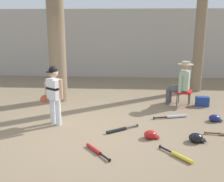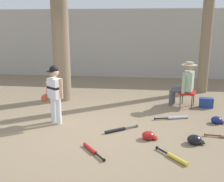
{
  "view_description": "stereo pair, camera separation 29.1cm",
  "coord_description": "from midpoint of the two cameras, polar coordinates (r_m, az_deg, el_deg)",
  "views": [
    {
      "loc": [
        0.91,
        -5.1,
        2.18
      ],
      "look_at": [
        0.56,
        0.48,
        0.75
      ],
      "focal_mm": 42.64,
      "sensor_mm": 36.0,
      "label": 1
    },
    {
      "loc": [
        1.2,
        -5.07,
        2.18
      ],
      "look_at": [
        0.56,
        0.48,
        0.75
      ],
      "focal_mm": 42.64,
      "sensor_mm": 36.0,
      "label": 2
    }
  ],
  "objects": [
    {
      "name": "bat_yellow_trainer",
      "position": [
        4.65,
        15.16,
        -13.66
      ],
      "size": [
        0.5,
        0.59,
        0.07
      ],
      "color": "yellow",
      "rests_on": "ground"
    },
    {
      "name": "ground_plane",
      "position": [
        5.63,
        -4.78,
        -8.47
      ],
      "size": [
        60.0,
        60.0,
        0.0
      ],
      "primitive_type": "plane",
      "color": "#7F6B51"
    },
    {
      "name": "seated_spectator",
      "position": [
        7.38,
        16.36,
        1.73
      ],
      "size": [
        0.68,
        0.54,
        1.2
      ],
      "color": "#47474C",
      "rests_on": "ground"
    },
    {
      "name": "bat_aluminum_silver",
      "position": [
        6.46,
        14.71,
        -5.55
      ],
      "size": [
        0.81,
        0.28,
        0.07
      ],
      "color": "#B7BCC6",
      "rests_on": "ground"
    },
    {
      "name": "tree_behind_spectator",
      "position": [
        8.97,
        20.55,
        12.14
      ],
      "size": [
        0.53,
        0.53,
        4.5
      ],
      "color": "#7F6B51",
      "rests_on": "ground"
    },
    {
      "name": "handbag_beside_stool",
      "position": [
        7.53,
        20.61,
        -2.38
      ],
      "size": [
        0.35,
        0.2,
        0.26
      ],
      "primitive_type": "cube",
      "rotation": [
        0.0,
        0.0,
        -0.05
      ],
      "color": "navy",
      "rests_on": "ground"
    },
    {
      "name": "batting_helmet_navy",
      "position": [
        6.47,
        22.77,
        -5.81
      ],
      "size": [
        0.3,
        0.23,
        0.17
      ],
      "color": "navy",
      "rests_on": "ground"
    },
    {
      "name": "folding_stool",
      "position": [
        7.43,
        16.96,
        -0.43
      ],
      "size": [
        0.51,
        0.51,
        0.41
      ],
      "color": "red",
      "rests_on": "ground"
    },
    {
      "name": "bat_red_barrel",
      "position": [
        4.76,
        -2.66,
        -12.48
      ],
      "size": [
        0.49,
        0.59,
        0.07
      ],
      "color": "red",
      "rests_on": "ground"
    },
    {
      "name": "batting_helmet_red",
      "position": [
        5.27,
        9.45,
        -9.42
      ],
      "size": [
        0.3,
        0.23,
        0.17
      ],
      "color": "#A81919",
      "rests_on": "ground"
    },
    {
      "name": "bat_black_composite",
      "position": [
        5.57,
        2.76,
        -8.32
      ],
      "size": [
        0.68,
        0.5,
        0.07
      ],
      "color": "black",
      "rests_on": "ground"
    },
    {
      "name": "young_ballplayer",
      "position": [
        5.91,
        -10.9,
        0.04
      ],
      "size": [
        0.6,
        0.38,
        1.31
      ],
      "color": "white",
      "rests_on": "ground"
    },
    {
      "name": "batting_helmet_black",
      "position": [
        5.29,
        18.83,
        -9.88
      ],
      "size": [
        0.31,
        0.24,
        0.18
      ],
      "color": "black",
      "rests_on": "ground"
    },
    {
      "name": "concrete_back_wall",
      "position": [
        11.11,
        1.14,
        10.14
      ],
      "size": [
        18.0,
        0.36,
        2.73
      ],
      "primitive_type": "cube",
      "color": "#ADA89E",
      "rests_on": "ground"
    }
  ]
}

